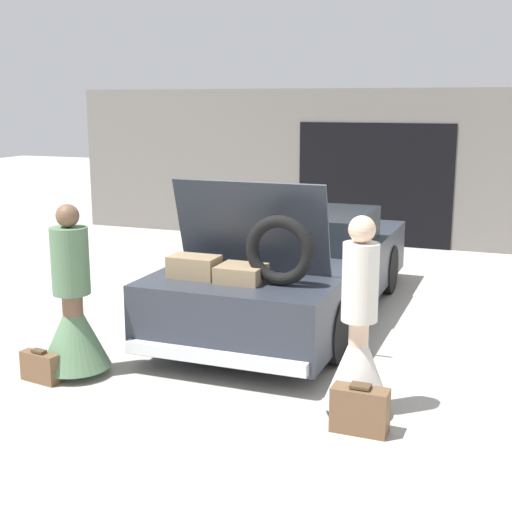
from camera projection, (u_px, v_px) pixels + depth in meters
ground_plane at (293, 315)px, 8.79m from camera, size 40.00×40.00×0.00m
garage_wall_back at (375, 168)px, 12.82m from camera, size 12.00×0.14×2.80m
car at (294, 268)px, 8.66m from camera, size 1.95×4.80×1.82m
person_left at (73, 316)px, 6.77m from camera, size 0.67×0.67×1.66m
person_right at (358, 345)px, 5.90m from camera, size 0.57×0.57×1.69m
suitcase_beside_left_person at (40, 367)px, 6.68m from camera, size 0.42×0.19×0.32m
suitcase_beside_right_person at (360, 410)px, 5.65m from camera, size 0.46×0.20×0.40m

